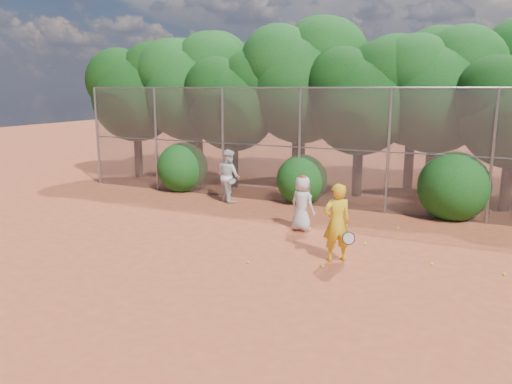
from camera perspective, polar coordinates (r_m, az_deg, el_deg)
The scene contains 23 objects.
ground at distance 11.89m, azimuth -0.79°, elevation -7.90°, with size 80.00×80.00×0.00m, color #AA4626.
fence_back at distance 16.93m, azimuth 7.81°, elevation 5.12°, with size 20.05×0.09×4.03m.
tree_0 at distance 23.09m, azimuth -13.47°, elevation 11.38°, with size 4.38×3.81×6.00m.
tree_1 at distance 22.04m, azimuth -7.45°, elevation 12.19°, with size 4.64×4.03×6.35m.
tree_2 at distance 20.18m, azimuth -2.44°, elevation 10.66°, with size 3.99×3.47×5.47m.
tree_3 at distance 20.09m, azimuth 5.45°, elevation 12.93°, with size 4.89×4.26×6.70m.
tree_4 at distance 18.79m, azimuth 12.05°, elevation 10.85°, with size 4.19×3.64×5.73m.
tree_5 at distance 19.17m, azimuth 20.10°, elevation 11.28°, with size 4.51×3.92×6.17m.
tree_9 at distance 24.52m, azimuth -6.51°, elevation 12.59°, with size 4.83×4.20×6.62m.
tree_10 at distance 22.51m, azimuth 4.97°, elevation 13.42°, with size 5.15×4.48×7.06m.
tree_11 at distance 20.88m, azimuth 17.78°, elevation 11.75°, with size 4.64×4.03×6.35m.
bush_0 at distance 19.88m, azimuth -8.40°, elevation 3.05°, with size 2.00×2.00×2.00m, color #114412.
bush_1 at distance 17.66m, azimuth 5.27°, elevation 1.68°, with size 1.80×1.80×1.80m, color #114412.
bush_2 at distance 16.63m, azimuth 21.69°, elevation 0.93°, with size 2.20×2.20×2.20m, color #114412.
player_yellow at distance 11.80m, azimuth 9.21°, elevation -3.47°, with size 0.92×0.76×1.86m.
player_teen at distance 14.21m, azimuth 5.30°, elevation -1.28°, with size 0.89×0.71×1.60m.
player_white at distance 17.75m, azimuth -3.12°, elevation 1.88°, with size 1.15×1.10×1.87m.
ball_0 at distance 13.32m, azimuth 12.37°, elevation -5.81°, with size 0.07×0.07×0.07m, color #C7EA2A.
ball_1 at distance 12.29m, azimuth 19.45°, elevation -7.76°, with size 0.07×0.07×0.07m, color #C7EA2A.
ball_2 at distance 11.58m, azimuth 7.58°, elevation -8.37°, with size 0.07×0.07×0.07m, color #C7EA2A.
ball_3 at distance 12.26m, azimuth 26.50°, elevation -8.40°, with size 0.07×0.07×0.07m, color #C7EA2A.
ball_4 at distance 11.72m, azimuth -0.94°, elevation -8.01°, with size 0.07×0.07×0.07m, color #C7EA2A.
ball_5 at distance 14.99m, azimuth 15.91°, elevation -4.00°, with size 0.07×0.07×0.07m, color #C7EA2A.
Camera 1 is at (4.92, -10.04, 4.04)m, focal length 35.00 mm.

